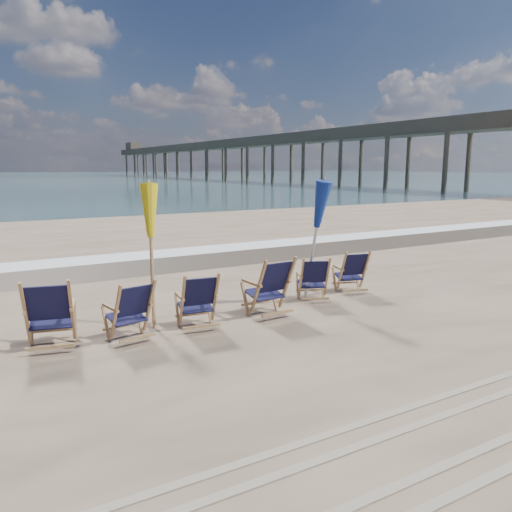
# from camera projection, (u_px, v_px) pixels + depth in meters

# --- Properties ---
(surf_foam) EXTENTS (200.00, 1.40, 0.01)m
(surf_foam) POSITION_uv_depth(u_px,v_px,m) (152.00, 254.00, 14.57)
(surf_foam) COLOR silver
(surf_foam) RESTS_ON ground
(wet_sand_strip) EXTENTS (200.00, 2.60, 0.00)m
(wet_sand_strip) POSITION_uv_depth(u_px,v_px,m) (170.00, 263.00, 13.29)
(wet_sand_strip) COLOR #42362A
(wet_sand_strip) RESTS_ON ground
(tire_tracks) EXTENTS (80.00, 1.30, 0.01)m
(tire_tracks) POSITION_uv_depth(u_px,v_px,m) (500.00, 416.00, 5.11)
(tire_tracks) COLOR gray
(tire_tracks) RESTS_ON ground
(beach_chair_0) EXTENTS (0.84, 0.90, 1.05)m
(beach_chair_0) POSITION_uv_depth(u_px,v_px,m) (72.00, 313.00, 6.91)
(beach_chair_0) COLOR black
(beach_chair_0) RESTS_ON ground
(beach_chair_1) EXTENTS (0.71, 0.77, 0.94)m
(beach_chair_1) POSITION_uv_depth(u_px,v_px,m) (150.00, 308.00, 7.37)
(beach_chair_1) COLOR black
(beach_chair_1) RESTS_ON ground
(beach_chair_2) EXTENTS (0.69, 0.75, 0.94)m
(beach_chair_2) POSITION_uv_depth(u_px,v_px,m) (215.00, 299.00, 7.83)
(beach_chair_2) COLOR black
(beach_chair_2) RESTS_ON ground
(beach_chair_3) EXTENTS (0.72, 0.80, 1.06)m
(beach_chair_3) POSITION_uv_depth(u_px,v_px,m) (288.00, 285.00, 8.54)
(beach_chair_3) COLOR black
(beach_chair_3) RESTS_ON ground
(beach_chair_4) EXTENTS (0.77, 0.81, 0.88)m
(beach_chair_4) POSITION_uv_depth(u_px,v_px,m) (327.00, 279.00, 9.41)
(beach_chair_4) COLOR black
(beach_chair_4) RESTS_ON ground
(beach_chair_5) EXTENTS (0.73, 0.78, 0.91)m
(beach_chair_5) POSITION_uv_depth(u_px,v_px,m) (365.00, 271.00, 10.05)
(beach_chair_5) COLOR black
(beach_chair_5) RESTS_ON ground
(umbrella_yellow) EXTENTS (0.30, 0.30, 2.28)m
(umbrella_yellow) POSITION_uv_depth(u_px,v_px,m) (150.00, 217.00, 7.83)
(umbrella_yellow) COLOR #A87D4B
(umbrella_yellow) RESTS_ON ground
(umbrella_blue) EXTENTS (0.30, 0.30, 2.29)m
(umbrella_blue) POSITION_uv_depth(u_px,v_px,m) (314.00, 210.00, 9.14)
(umbrella_blue) COLOR #A5A5AD
(umbrella_blue) RESTS_ON ground
(fishing_pier) EXTENTS (4.40, 140.00, 9.30)m
(fishing_pier) POSITION_uv_depth(u_px,v_px,m) (239.00, 154.00, 88.45)
(fishing_pier) COLOR #51463A
(fishing_pier) RESTS_ON ground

